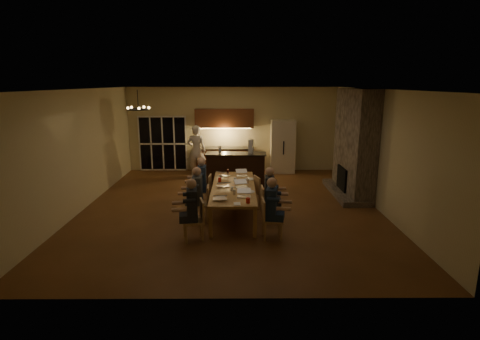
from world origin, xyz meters
The scene contains 44 objects.
floor centered at (0.00, 0.00, 0.00)m, with size 9.00×9.00×0.00m, color brown.
back_wall centered at (0.00, 4.52, 1.60)m, with size 8.00×0.04×3.20m, color beige.
left_wall centered at (-4.02, 0.00, 1.60)m, with size 0.04×9.00×3.20m, color beige.
right_wall centered at (4.02, 0.00, 1.60)m, with size 0.04×9.00×3.20m, color beige.
ceiling centered at (0.00, 0.00, 3.22)m, with size 8.00×9.00×0.04m, color white.
french_doors centered at (-2.70, 4.47, 1.05)m, with size 1.86×0.08×2.10m, color black.
fireplace centered at (3.70, 1.20, 1.60)m, with size 0.58×2.50×3.20m, color #76685D.
kitchenette centered at (-0.30, 4.20, 1.20)m, with size 2.24×0.68×2.40m, color brown, non-canonical shape.
refrigerator centered at (1.90, 4.15, 1.00)m, with size 0.90×0.68×2.00m, color beige.
dining_table centered at (0.08, -0.55, 0.38)m, with size 1.10×3.22×0.75m, color tan.
bar_island centered at (0.14, 2.33, 0.54)m, with size 2.00×0.68×1.08m, color black.
chair_left_near centered at (-0.77, -2.19, 0.45)m, with size 0.44×0.44×0.89m, color tan, non-canonical shape.
chair_left_mid centered at (-0.74, -1.03, 0.45)m, with size 0.44×0.44×0.89m, color tan, non-canonical shape.
chair_left_far centered at (-0.77, 0.08, 0.45)m, with size 0.44×0.44×0.89m, color tan, non-canonical shape.
chair_right_near centered at (0.95, -2.11, 0.45)m, with size 0.44×0.44×0.89m, color tan, non-canonical shape.
chair_right_mid centered at (1.00, -1.09, 0.45)m, with size 0.44×0.44×0.89m, color tan, non-canonical shape.
chair_right_far centered at (0.90, -0.02, 0.45)m, with size 0.44×0.44×0.89m, color tan, non-canonical shape.
person_left_near centered at (-0.79, -2.19, 0.69)m, with size 0.60×0.60×1.38m, color #21252B, non-canonical shape.
person_right_near centered at (0.93, -2.11, 0.69)m, with size 0.60×0.60×1.38m, color #1E2E4C, non-canonical shape.
person_left_mid centered at (-0.80, -1.06, 0.69)m, with size 0.60×0.60×1.38m, color #3A4044, non-canonical shape.
person_right_mid centered at (0.97, -1.10, 0.69)m, with size 0.60×0.60×1.38m, color #21252B, non-canonical shape.
person_left_far centered at (-0.79, 0.06, 0.69)m, with size 0.60×0.60×1.38m, color #1E2E4C, non-canonical shape.
standing_person centered at (-1.31, 3.59, 0.94)m, with size 0.68×0.45×1.87m, color silver.
chandelier centered at (-2.14, -0.96, 2.75)m, with size 0.52×0.52×0.03m, color black.
laptop_a centered at (-0.22, -1.64, 0.86)m, with size 0.32×0.28×0.23m, color silver, non-canonical shape.
laptop_b centered at (0.34, -1.46, 0.86)m, with size 0.32×0.28×0.23m, color silver, non-canonical shape.
laptop_c centered at (-0.19, -0.54, 0.86)m, with size 0.32×0.28×0.23m, color silver, non-canonical shape.
laptop_d centered at (0.29, -0.63, 0.86)m, with size 0.32×0.28×0.23m, color silver, non-canonical shape.
laptop_e centered at (-0.18, 0.58, 0.86)m, with size 0.32×0.28×0.23m, color silver, non-canonical shape.
laptop_f centered at (0.31, 0.55, 0.86)m, with size 0.32×0.28×0.23m, color silver, non-canonical shape.
mug_front centered at (0.06, -0.95, 0.80)m, with size 0.08×0.08×0.10m, color white.
mug_mid centered at (0.12, -0.06, 0.80)m, with size 0.08×0.08×0.10m, color white.
mug_back centered at (-0.28, 0.28, 0.80)m, with size 0.08×0.08×0.10m, color white.
redcup_near centered at (0.42, -1.92, 0.81)m, with size 0.09×0.09×0.12m, color red.
redcup_mid centered at (-0.29, -0.10, 0.81)m, with size 0.08×0.08×0.12m, color red.
can_silver centered at (0.11, -1.27, 0.81)m, with size 0.06×0.06×0.12m, color #B2B2B7.
can_cola centered at (-0.10, 0.84, 0.81)m, with size 0.06×0.06×0.12m, color #3F0F0C.
can_right centered at (0.46, -0.23, 0.81)m, with size 0.06×0.06×0.12m, color #B2B2B7.
plate_near centered at (0.48, -1.06, 0.76)m, with size 0.27×0.27×0.02m, color white.
plate_left centered at (-0.21, -1.50, 0.76)m, with size 0.22×0.22×0.02m, color white.
plate_far centered at (0.53, 0.17, 0.76)m, with size 0.27×0.27×0.02m, color white.
notepad centered at (0.18, -1.99, 0.76)m, with size 0.15×0.21×0.01m, color white.
bar_bottle centered at (-0.39, 2.35, 1.20)m, with size 0.09×0.09×0.24m, color #99999E.
bar_blender centered at (0.63, 2.35, 1.30)m, with size 0.14×0.14×0.45m, color silver.
Camera 1 is at (0.20, -9.85, 3.37)m, focal length 28.00 mm.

